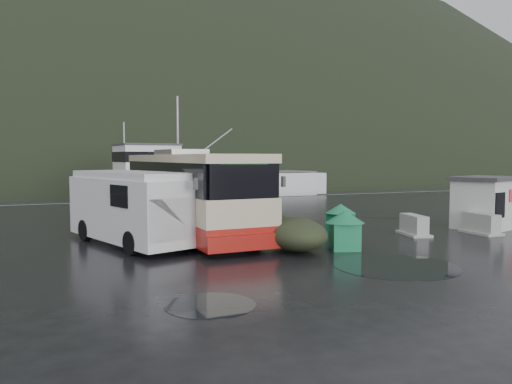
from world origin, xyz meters
name	(u,v)px	position (x,y,z in m)	size (l,w,h in m)	color
ground	(289,239)	(0.00, 0.00, 0.00)	(160.00, 160.00, 0.00)	black
harbor_water	(90,171)	(0.00, 110.00, 0.00)	(300.00, 180.00, 0.02)	black
quay_edge	(175,200)	(0.00, 20.00, 0.00)	(160.00, 0.60, 1.50)	#999993
headland	(90,164)	(10.00, 250.00, 0.00)	(780.00, 540.00, 570.00)	black
coach_bus	(188,231)	(-3.19, 3.78, 0.00)	(3.23, 13.06, 3.70)	#BCAB8E
white_van	(132,244)	(-6.05, 1.26, 0.00)	(2.30, 6.69, 2.80)	silver
waste_bin_left	(345,250)	(0.87, -2.79, 0.00)	(1.01, 1.01, 1.41)	#147344
waste_bin_right	(340,234)	(2.71, 0.45, 0.00)	(0.94, 0.94, 1.31)	#147344
dome_tent	(294,250)	(-0.86, -2.21, 0.00)	(2.16, 3.02, 1.19)	#272F1C
ticket_kiosk	(485,228)	(9.88, -0.70, 0.00)	(3.10, 2.35, 2.42)	silver
jersey_barrier_a	(414,235)	(5.43, -1.03, 0.00)	(0.87, 1.73, 0.87)	#999993
jersey_barrier_b	(481,234)	(8.38, -1.83, 0.00)	(0.89, 1.78, 0.89)	#999993
fishing_trawler	(208,192)	(4.93, 27.50, 0.00)	(25.58, 5.61, 10.23)	silver
puddles	(370,251)	(1.49, -3.46, 0.01)	(16.23, 14.91, 0.01)	black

